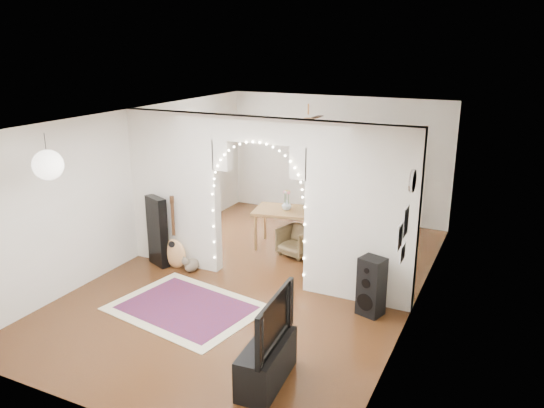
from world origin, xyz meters
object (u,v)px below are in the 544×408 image
at_px(floor_speaker, 371,287).
at_px(dining_chair_left, 337,226).
at_px(bookcase, 350,185).
at_px(dining_table, 286,213).
at_px(media_console, 266,363).
at_px(dining_chair_right, 297,241).
at_px(acoustic_guitar, 174,242).

relative_size(floor_speaker, dining_chair_left, 1.57).
distance_m(bookcase, dining_table, 2.11).
bearing_deg(media_console, dining_chair_right, 103.48).
distance_m(dining_table, dining_chair_left, 1.21).
bearing_deg(dining_table, media_console, -79.52).
height_order(media_console, dining_chair_right, dining_chair_right).
distance_m(media_console, dining_chair_left, 4.93).
bearing_deg(dining_table, acoustic_guitar, -138.24).
height_order(acoustic_guitar, dining_table, acoustic_guitar).
bearing_deg(dining_table, dining_chair_left, 39.90).
bearing_deg(media_console, dining_table, 106.57).
relative_size(media_console, dining_chair_right, 1.70).
xyz_separation_m(floor_speaker, bookcase, (-1.57, 3.90, 0.40)).
distance_m(dining_chair_left, dining_chair_right, 1.21).
relative_size(acoustic_guitar, dining_chair_left, 1.99).
relative_size(bookcase, dining_chair_right, 2.83).
bearing_deg(dining_chair_left, media_console, -59.60).
bearing_deg(floor_speaker, dining_chair_right, 156.00).
height_order(floor_speaker, dining_table, floor_speaker).
distance_m(acoustic_guitar, dining_chair_left, 3.34).
relative_size(acoustic_guitar, floor_speaker, 1.27).
height_order(floor_speaker, dining_chair_left, floor_speaker).
relative_size(media_console, dining_table, 0.75).
relative_size(acoustic_guitar, dining_chair_right, 1.89).
bearing_deg(dining_table, dining_chair_right, -49.92).
bearing_deg(dining_chair_left, floor_speaker, -41.23).
bearing_deg(dining_chair_right, dining_chair_left, 86.83).
bearing_deg(dining_chair_left, dining_chair_right, -88.00).
bearing_deg(media_console, floor_speaker, 68.45).
xyz_separation_m(floor_speaker, dining_chair_right, (-1.85, 1.62, -0.17)).
bearing_deg(floor_speaker, acoustic_guitar, -165.18).
relative_size(acoustic_guitar, dining_table, 0.84).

